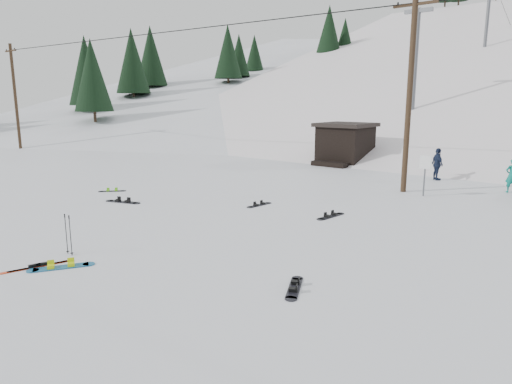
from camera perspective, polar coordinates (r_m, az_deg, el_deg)
The scene contains 19 objects.
ground at distance 13.00m, azimuth -15.73°, elevation -8.25°, with size 200.00×200.00×0.00m, color silver.
ridge_left at distance 73.30m, azimuth -0.37°, elevation -0.56°, with size 34.00×85.00×38.00m, color silver.
treeline_left at distance 64.53m, azimuth -3.63°, elevation 7.64°, with size 20.00×64.00×10.00m, color black, non-canonical shape.
utility_pole at distance 22.37m, azimuth 18.65°, elevation 11.89°, with size 2.00×0.26×9.00m.
utility_pole_left at distance 45.81m, azimuth -27.89°, elevation 10.66°, with size 2.00×0.26×9.00m.
trail_sign at distance 21.80m, azimuth 20.37°, elevation 2.80°, with size 0.50×0.09×1.85m.
lift_hut at distance 31.78m, azimuth 11.05°, elevation 5.98°, with size 3.40×4.10×2.75m.
lift_tower_near at distance 39.62m, azimuth 19.35°, elevation 16.02°, with size 2.20×0.36×8.00m.
lift_tower_mid at distance 59.42m, azimuth 27.08°, elevation 20.04°, with size 2.20×0.36×8.00m.
hero_snowboard at distance 13.03m, azimuth -23.18°, elevation -8.58°, with size 0.98×1.48×0.12m.
hero_skis at distance 13.33m, azimuth -25.59°, elevation -8.34°, with size 0.57×1.75×0.09m.
ski_poles at distance 13.88m, azimuth -22.41°, elevation -4.88°, with size 0.32×0.08×1.15m.
board_scatter_a at distance 20.22m, azimuth -16.31°, elevation -1.16°, with size 1.61×0.76×0.12m.
board_scatter_b at distance 18.86m, azimuth 0.41°, elevation -1.60°, with size 0.35×1.36×0.10m.
board_scatter_c at distance 22.77m, azimuth -17.54°, elevation 0.13°, with size 0.94×1.02×0.09m.
board_scatter_d at distance 10.81m, azimuth 4.81°, elevation -11.80°, with size 0.83×1.33×0.10m.
board_scatter_f at distance 17.27m, azimuth 9.31°, elevation -2.97°, with size 0.41×1.51×0.11m.
skier_teal at distance 24.47m, azimuth 29.34°, elevation 1.81°, with size 0.59×0.39×1.61m, color #0B7164.
skier_navy at distance 26.52m, azimuth 21.73°, elevation 3.25°, with size 1.02×0.42×1.74m, color #172039.
Camera 1 is at (10.20, -6.81, 4.29)m, focal length 32.00 mm.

